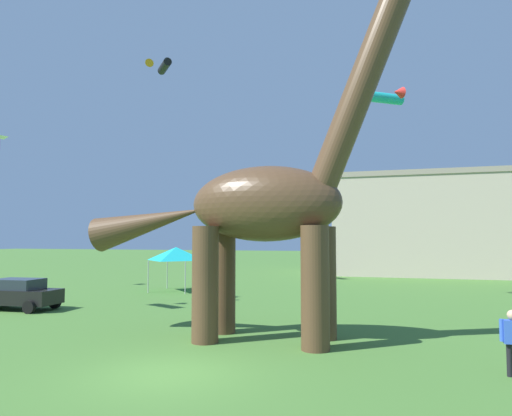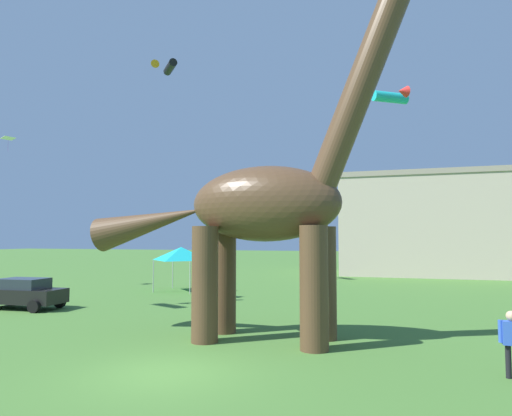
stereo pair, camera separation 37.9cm
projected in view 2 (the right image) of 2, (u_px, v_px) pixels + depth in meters
ground_plane at (166, 373)px, 12.57m from camera, size 240.00×240.00×0.00m
dinosaur_sculpture at (263, 204)px, 16.88m from camera, size 12.82×2.72×13.40m
parked_sedan_left at (23, 293)px, 24.06m from camera, size 4.31×2.06×1.55m
person_watching_child at (512, 337)px, 12.15m from camera, size 0.65×0.29×1.73m
person_vendor_side at (220, 285)px, 27.15m from camera, size 0.56×0.25×1.49m
festival_canopy_tent at (181, 254)px, 32.33m from camera, size 3.15×3.15×3.00m
kite_mid_left at (393, 96)px, 27.62m from camera, size 2.22×2.33×0.65m
kite_apex at (167, 67)px, 37.39m from camera, size 2.37×2.32×0.67m
kite_near_low at (8, 138)px, 34.18m from camera, size 0.86×1.01×1.07m
background_building_block at (440, 224)px, 46.30m from camera, size 19.00×9.72×9.90m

